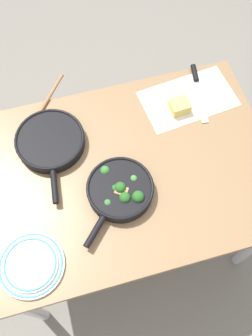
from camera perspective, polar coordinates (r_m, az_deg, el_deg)
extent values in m
plane|color=slate|center=(2.18, 0.00, -8.76)|extent=(14.00, 14.00, 0.00)
cube|color=olive|center=(1.49, 0.00, -0.58)|extent=(1.19, 0.82, 0.03)
cylinder|color=#BCBCC1|center=(2.09, 11.69, 7.11)|extent=(0.05, 0.05, 0.72)
cylinder|color=#BCBCC1|center=(2.01, -17.69, 0.02)|extent=(0.05, 0.05, 0.72)
cylinder|color=#BCBCC1|center=(1.78, -14.57, -20.10)|extent=(0.05, 0.05, 0.72)
cylinder|color=black|center=(1.41, -0.89, -3.35)|extent=(0.25, 0.25, 0.05)
torus|color=black|center=(1.39, -0.90, -2.97)|extent=(0.25, 0.25, 0.01)
cylinder|color=black|center=(1.35, -4.76, -9.64)|extent=(0.10, 0.11, 0.02)
cylinder|color=#245B1C|center=(1.42, -1.64, -3.41)|extent=(0.01, 0.01, 0.02)
sphere|color=#2D6B28|center=(1.40, -1.66, -3.11)|extent=(0.03, 0.03, 0.03)
cylinder|color=#2C6823|center=(1.45, -3.18, -0.74)|extent=(0.01, 0.01, 0.02)
sphere|color=#387A33|center=(1.43, -3.23, -0.35)|extent=(0.04, 0.04, 0.04)
cylinder|color=#357027|center=(1.43, 1.15, -2.01)|extent=(0.01, 0.01, 0.02)
sphere|color=#428438|center=(1.42, 1.17, -1.69)|extent=(0.03, 0.03, 0.03)
cylinder|color=#2C6823|center=(1.40, -2.78, -5.65)|extent=(0.01, 0.01, 0.02)
sphere|color=#387A33|center=(1.38, -2.82, -5.38)|extent=(0.03, 0.03, 0.03)
cylinder|color=#205218|center=(1.40, -0.15, -4.95)|extent=(0.01, 0.01, 0.02)
sphere|color=#286023|center=(1.38, -0.15, -4.56)|extent=(0.04, 0.04, 0.04)
cylinder|color=#205218|center=(1.42, -0.86, -3.41)|extent=(0.02, 0.02, 0.02)
sphere|color=#286023|center=(1.39, -0.88, -2.99)|extent=(0.04, 0.04, 0.04)
cylinder|color=#205218|center=(1.40, 1.82, -4.82)|extent=(0.02, 0.02, 0.03)
sphere|color=#286023|center=(1.38, 1.85, -4.40)|extent=(0.05, 0.05, 0.05)
cube|color=#9E703D|center=(1.41, -0.53, -3.51)|extent=(0.03, 0.04, 0.02)
cube|color=olive|center=(1.39, -1.23, -5.25)|extent=(0.04, 0.05, 0.04)
cube|color=#AD7F4C|center=(1.43, -4.15, -2.49)|extent=(0.02, 0.03, 0.03)
cube|color=#AD7F4C|center=(1.40, -0.69, -3.72)|extent=(0.06, 0.06, 0.04)
cube|color=#9E703D|center=(1.40, -2.87, -4.08)|extent=(0.05, 0.04, 0.04)
cylinder|color=black|center=(1.54, -11.44, 4.04)|extent=(0.28, 0.28, 0.04)
torus|color=black|center=(1.52, -11.59, 4.44)|extent=(0.28, 0.28, 0.01)
cylinder|color=black|center=(1.44, -10.86, -2.81)|extent=(0.04, 0.14, 0.02)
cylinder|color=#DBC156|center=(1.54, -11.42, 3.99)|extent=(0.23, 0.23, 0.02)
cylinder|color=#996B42|center=(1.67, -11.94, 10.05)|extent=(0.19, 0.25, 0.02)
ellipsoid|color=#996B42|center=(1.60, -14.70, 5.34)|extent=(0.07, 0.08, 0.02)
cube|color=silver|center=(1.67, 9.46, 10.39)|extent=(0.42, 0.27, 0.00)
cube|color=silver|center=(1.67, 11.30, 9.86)|extent=(0.06, 0.22, 0.01)
cylinder|color=black|center=(1.75, 10.43, 14.03)|extent=(0.04, 0.09, 0.02)
cube|color=#E0C15B|center=(1.61, 8.16, 9.29)|extent=(0.08, 0.07, 0.05)
cylinder|color=silver|center=(1.39, -14.23, -14.14)|extent=(0.24, 0.24, 0.01)
torus|color=#4C9EB7|center=(1.39, -14.29, -14.09)|extent=(0.23, 0.23, 0.01)
cylinder|color=silver|center=(1.38, -14.35, -14.04)|extent=(0.19, 0.19, 0.01)
torus|color=#4C9EB7|center=(1.38, -14.40, -13.99)|extent=(0.19, 0.19, 0.01)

